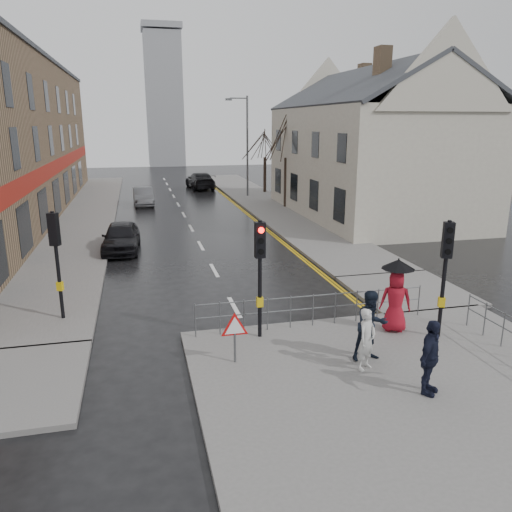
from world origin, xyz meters
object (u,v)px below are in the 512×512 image
pedestrian_a (367,339)px  car_mid (143,197)px  pedestrian_b (371,326)px  car_parked (121,237)px  pedestrian_d (430,358)px  pedestrian_with_umbrella (396,293)px

pedestrian_a → car_mid: pedestrian_a is taller
pedestrian_a → pedestrian_b: size_ratio=0.85×
pedestrian_b → car_parked: bearing=111.0°
pedestrian_a → pedestrian_d: bearing=-90.6°
pedestrian_b → pedestrian_with_umbrella: size_ratio=0.86×
pedestrian_with_umbrella → car_mid: pedestrian_with_umbrella is taller
pedestrian_with_umbrella → pedestrian_a: bearing=-133.0°
pedestrian_a → pedestrian_b: pedestrian_b is taller
pedestrian_a → car_mid: bearing=67.8°
car_parked → car_mid: size_ratio=1.04×
pedestrian_with_umbrella → pedestrian_d: pedestrian_with_umbrella is taller
pedestrian_b → car_mid: size_ratio=0.46×
pedestrian_a → pedestrian_with_umbrella: (1.86, 1.99, 0.36)m
pedestrian_b → pedestrian_d: size_ratio=1.06×
pedestrian_a → pedestrian_with_umbrella: bearing=14.9°
pedestrian_with_umbrella → pedestrian_d: 3.55m
pedestrian_a → pedestrian_with_umbrella: pedestrian_with_umbrella is taller
pedestrian_with_umbrella → car_mid: size_ratio=0.54×
pedestrian_a → car_mid: size_ratio=0.39×
pedestrian_a → car_mid: (-4.86, 28.08, -0.27)m
pedestrian_a → pedestrian_with_umbrella: size_ratio=0.73×
pedestrian_b → car_mid: 28.12m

